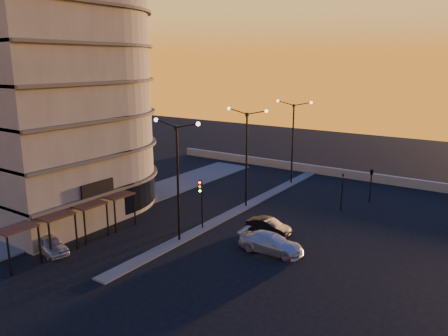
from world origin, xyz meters
TOP-DOWN VIEW (x-y plane):
  - ground at (0.00, 0.00)m, footprint 120.00×120.00m
  - sidewalk_west at (-10.50, 4.00)m, footprint 5.00×40.00m
  - median at (0.00, 10.00)m, footprint 1.20×36.00m
  - parapet at (2.00, 26.00)m, footprint 44.00×0.50m
  - building at (-14.00, 0.03)m, footprint 14.35×17.08m
  - streetlamp_near at (0.00, 0.00)m, footprint 4.32×0.32m
  - streetlamp_mid at (0.00, 10.00)m, footprint 4.32×0.32m
  - streetlamp_far at (0.00, 20.00)m, footprint 4.32×0.32m
  - traffic_light_main at (0.00, 2.87)m, footprint 0.28×0.44m
  - signal_east_a at (8.00, 14.00)m, footprint 0.13×0.16m
  - signal_east_b at (9.50, 18.00)m, footprint 0.42×1.99m
  - car_hatchback at (-6.50, -6.97)m, footprint 4.03×2.18m
  - car_sedan at (5.00, 5.31)m, footprint 3.76×1.42m
  - car_wagon at (6.89, 2.20)m, footprint 4.96×2.24m

SIDE VIEW (x-z plane):
  - ground at x=0.00m, z-range 0.00..0.00m
  - sidewalk_west at x=-10.50m, z-range 0.00..0.12m
  - median at x=0.00m, z-range 0.00..0.12m
  - parapet at x=2.00m, z-range 0.00..1.00m
  - car_sedan at x=5.00m, z-range 0.00..1.23m
  - car_hatchback at x=-6.50m, z-range 0.00..1.30m
  - car_wagon at x=6.89m, z-range 0.00..1.41m
  - signal_east_a at x=8.00m, z-range 0.13..3.73m
  - traffic_light_main at x=0.00m, z-range 0.76..5.01m
  - signal_east_b at x=9.50m, z-range 1.30..4.90m
  - streetlamp_near at x=0.00m, z-range 0.84..10.35m
  - streetlamp_mid at x=0.00m, z-range 0.84..10.35m
  - streetlamp_far at x=0.00m, z-range 0.84..10.35m
  - building at x=-14.00m, z-range -0.59..24.41m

